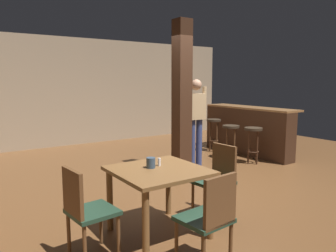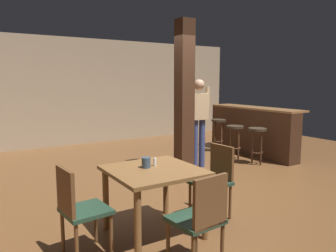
{
  "view_description": "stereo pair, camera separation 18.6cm",
  "coord_description": "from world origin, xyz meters",
  "px_view_note": "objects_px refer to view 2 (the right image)",
  "views": [
    {
      "loc": [
        -3.59,
        -4.04,
        1.7
      ],
      "look_at": [
        -0.84,
        0.01,
        1.02
      ],
      "focal_mm": 35.0,
      "sensor_mm": 36.0,
      "label": 1
    },
    {
      "loc": [
        -3.43,
        -4.14,
        1.7
      ],
      "look_at": [
        -0.84,
        0.01,
        1.02
      ],
      "focal_mm": 35.0,
      "sensor_mm": 36.0,
      "label": 2
    }
  ],
  "objects_px": {
    "chair_west": "(78,207)",
    "salt_shaker": "(155,162)",
    "chair_east": "(215,177)",
    "bar_stool_mid": "(235,134)",
    "napkin_cup": "(146,163)",
    "bar_stool_far": "(218,128)",
    "bar_stool_near": "(257,137)",
    "chair_south": "(201,216)",
    "bar_counter": "(252,130)",
    "dining_table": "(154,180)",
    "standing_person": "(199,117)"
  },
  "relations": [
    {
      "from": "chair_west",
      "to": "bar_counter",
      "type": "relative_size",
      "value": 0.37
    },
    {
      "from": "napkin_cup",
      "to": "bar_stool_far",
      "type": "xyz_separation_m",
      "value": [
        3.46,
        2.81,
        -0.22
      ]
    },
    {
      "from": "napkin_cup",
      "to": "bar_stool_mid",
      "type": "distance_m",
      "value": 3.88
    },
    {
      "from": "chair_south",
      "to": "bar_stool_mid",
      "type": "xyz_separation_m",
      "value": [
        3.23,
        2.98,
        0.05
      ]
    },
    {
      "from": "chair_south",
      "to": "salt_shaker",
      "type": "relative_size",
      "value": 9.89
    },
    {
      "from": "chair_east",
      "to": "chair_south",
      "type": "relative_size",
      "value": 1.0
    },
    {
      "from": "dining_table",
      "to": "chair_east",
      "type": "relative_size",
      "value": 1.06
    },
    {
      "from": "chair_west",
      "to": "bar_stool_mid",
      "type": "height_order",
      "value": "chair_west"
    },
    {
      "from": "napkin_cup",
      "to": "bar_stool_near",
      "type": "distance_m",
      "value": 3.66
    },
    {
      "from": "bar_stool_mid",
      "to": "napkin_cup",
      "type": "bearing_deg",
      "value": -147.94
    },
    {
      "from": "bar_counter",
      "to": "bar_stool_mid",
      "type": "height_order",
      "value": "bar_counter"
    },
    {
      "from": "chair_east",
      "to": "standing_person",
      "type": "xyz_separation_m",
      "value": [
        1.26,
        1.99,
        0.5
      ]
    },
    {
      "from": "salt_shaker",
      "to": "bar_stool_near",
      "type": "height_order",
      "value": "salt_shaker"
    },
    {
      "from": "chair_east",
      "to": "bar_stool_mid",
      "type": "relative_size",
      "value": 1.22
    },
    {
      "from": "standing_person",
      "to": "bar_counter",
      "type": "height_order",
      "value": "standing_person"
    },
    {
      "from": "dining_table",
      "to": "chair_west",
      "type": "xyz_separation_m",
      "value": [
        -0.85,
        -0.04,
        -0.11
      ]
    },
    {
      "from": "dining_table",
      "to": "napkin_cup",
      "type": "relative_size",
      "value": 8.15
    },
    {
      "from": "chair_south",
      "to": "standing_person",
      "type": "distance_m",
      "value": 3.59
    },
    {
      "from": "bar_counter",
      "to": "dining_table",
      "type": "bearing_deg",
      "value": -149.71
    },
    {
      "from": "standing_person",
      "to": "bar_stool_mid",
      "type": "distance_m",
      "value": 1.19
    },
    {
      "from": "dining_table",
      "to": "bar_counter",
      "type": "xyz_separation_m",
      "value": [
        3.88,
        2.27,
        -0.07
      ]
    },
    {
      "from": "salt_shaker",
      "to": "bar_counter",
      "type": "distance_m",
      "value": 4.38
    },
    {
      "from": "napkin_cup",
      "to": "bar_stool_mid",
      "type": "xyz_separation_m",
      "value": [
        3.28,
        2.06,
        -0.25
      ]
    },
    {
      "from": "standing_person",
      "to": "napkin_cup",
      "type": "bearing_deg",
      "value": -138.73
    },
    {
      "from": "chair_west",
      "to": "dining_table",
      "type": "bearing_deg",
      "value": 2.78
    },
    {
      "from": "bar_stool_far",
      "to": "bar_stool_near",
      "type": "bearing_deg",
      "value": -95.14
    },
    {
      "from": "bar_stool_near",
      "to": "bar_stool_mid",
      "type": "height_order",
      "value": "bar_stool_near"
    },
    {
      "from": "bar_stool_near",
      "to": "bar_stool_mid",
      "type": "relative_size",
      "value": 1.02
    },
    {
      "from": "bar_stool_near",
      "to": "chair_west",
      "type": "bearing_deg",
      "value": -158.83
    },
    {
      "from": "chair_west",
      "to": "bar_stool_near",
      "type": "relative_size",
      "value": 1.2
    },
    {
      "from": "salt_shaker",
      "to": "chair_east",
      "type": "bearing_deg",
      "value": -6.6
    },
    {
      "from": "chair_south",
      "to": "dining_table",
      "type": "bearing_deg",
      "value": 90.19
    },
    {
      "from": "chair_west",
      "to": "salt_shaker",
      "type": "xyz_separation_m",
      "value": [
        0.93,
        0.15,
        0.28
      ]
    },
    {
      "from": "salt_shaker",
      "to": "standing_person",
      "type": "bearing_deg",
      "value": 42.6
    },
    {
      "from": "napkin_cup",
      "to": "chair_east",
      "type": "bearing_deg",
      "value": -4.42
    },
    {
      "from": "bar_counter",
      "to": "bar_stool_near",
      "type": "relative_size",
      "value": 3.2
    },
    {
      "from": "chair_south",
      "to": "bar_stool_near",
      "type": "xyz_separation_m",
      "value": [
        3.29,
        2.4,
        0.06
      ]
    },
    {
      "from": "dining_table",
      "to": "bar_counter",
      "type": "distance_m",
      "value": 4.5
    },
    {
      "from": "salt_shaker",
      "to": "napkin_cup",
      "type": "bearing_deg",
      "value": -170.2
    },
    {
      "from": "chair_east",
      "to": "bar_stool_mid",
      "type": "bearing_deg",
      "value": 42.09
    },
    {
      "from": "dining_table",
      "to": "chair_west",
      "type": "relative_size",
      "value": 1.06
    },
    {
      "from": "standing_person",
      "to": "bar_stool_far",
      "type": "distance_m",
      "value": 1.61
    },
    {
      "from": "chair_east",
      "to": "bar_counter",
      "type": "xyz_separation_m",
      "value": [
        3.0,
        2.25,
        0.05
      ]
    },
    {
      "from": "standing_person",
      "to": "bar_stool_mid",
      "type": "bearing_deg",
      "value": 7.08
    },
    {
      "from": "chair_south",
      "to": "bar_counter",
      "type": "bearing_deg",
      "value": 38.7
    },
    {
      "from": "standing_person",
      "to": "bar_stool_mid",
      "type": "height_order",
      "value": "standing_person"
    },
    {
      "from": "dining_table",
      "to": "bar_counter",
      "type": "relative_size",
      "value": 0.4
    },
    {
      "from": "standing_person",
      "to": "bar_counter",
      "type": "bearing_deg",
      "value": 8.6
    },
    {
      "from": "chair_west",
      "to": "chair_south",
      "type": "distance_m",
      "value": 1.17
    },
    {
      "from": "chair_west",
      "to": "salt_shaker",
      "type": "bearing_deg",
      "value": 9.0
    }
  ]
}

